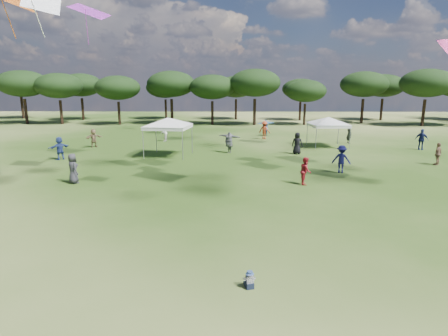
{
  "coord_description": "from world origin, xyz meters",
  "views": [
    {
      "loc": [
        -0.15,
        -7.72,
        5.49
      ],
      "look_at": [
        -0.36,
        6.0,
        2.41
      ],
      "focal_mm": 30.0,
      "sensor_mm": 36.0,
      "label": 1
    }
  ],
  "objects": [
    {
      "name": "ground",
      "position": [
        0.0,
        0.0,
        0.0
      ],
      "size": [
        140.0,
        140.0,
        0.0
      ],
      "primitive_type": "plane",
      "color": "#2E4B16",
      "rests_on": "ground"
    },
    {
      "name": "tree_line",
      "position": [
        2.39,
        47.41,
        5.42
      ],
      "size": [
        108.78,
        17.63,
        7.77
      ],
      "color": "black",
      "rests_on": "ground"
    },
    {
      "name": "festival_crowd",
      "position": [
        0.63,
        23.72,
        0.87
      ],
      "size": [
        30.25,
        21.63,
        1.85
      ],
      "color": "#A51B25",
      "rests_on": "ground"
    },
    {
      "name": "tent_right",
      "position": [
        8.62,
        25.67,
        2.55
      ],
      "size": [
        6.31,
        6.31,
        2.97
      ],
      "rotation": [
        0.0,
        0.0,
        0.06
      ],
      "color": "gray",
      "rests_on": "ground"
    },
    {
      "name": "toddler",
      "position": [
        0.41,
        1.65,
        0.22
      ],
      "size": [
        0.37,
        0.4,
        0.5
      ],
      "rotation": [
        0.0,
        0.0,
        0.24
      ],
      "color": "black",
      "rests_on": "ground"
    },
    {
      "name": "tent_left",
      "position": [
        -4.91,
        21.06,
        2.87
      ],
      "size": [
        6.42,
        6.42,
        3.3
      ],
      "rotation": [
        0.0,
        0.0,
        -0.13
      ],
      "color": "gray",
      "rests_on": "ground"
    }
  ]
}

